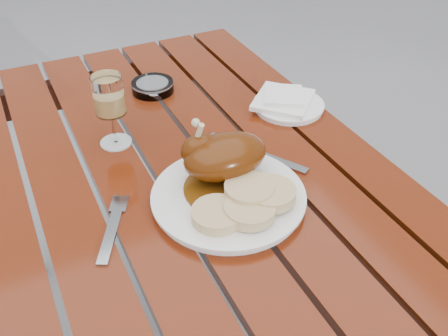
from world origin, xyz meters
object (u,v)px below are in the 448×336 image
(ashtray, at_px, (153,87))
(table, at_px, (185,280))
(wine_glass, at_px, (111,111))
(side_plate, at_px, (288,106))
(dinner_plate, at_px, (228,197))

(ashtray, bearing_deg, table, -100.77)
(wine_glass, xyz_separation_m, side_plate, (0.42, -0.04, -0.07))
(table, xyz_separation_m, wine_glass, (-0.09, 0.12, 0.45))
(wine_glass, bearing_deg, ashtray, 50.91)
(dinner_plate, relative_size, side_plate, 1.69)
(table, bearing_deg, side_plate, 14.33)
(wine_glass, bearing_deg, side_plate, -5.09)
(table, relative_size, ashtray, 11.31)
(side_plate, bearing_deg, table, -165.67)
(table, distance_m, ashtray, 0.50)
(side_plate, bearing_deg, dinner_plate, -139.36)
(dinner_plate, relative_size, ashtray, 2.71)
(dinner_plate, distance_m, wine_glass, 0.32)
(wine_glass, relative_size, ashtray, 1.51)
(dinner_plate, xyz_separation_m, ashtray, (0.02, 0.46, 0.00))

